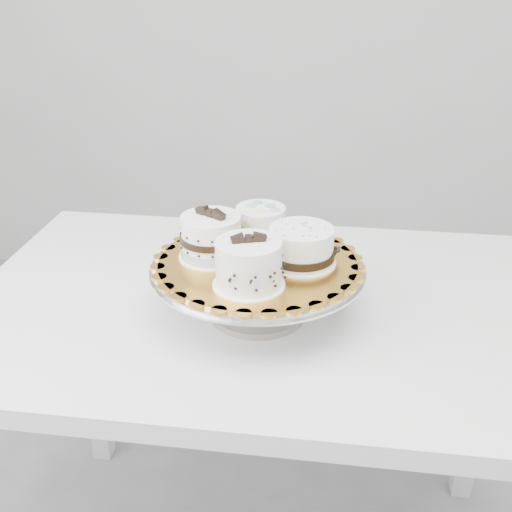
# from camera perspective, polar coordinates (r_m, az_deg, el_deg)

# --- Properties ---
(table) EXTENTS (1.13, 0.76, 0.75)m
(table) POSITION_cam_1_polar(r_m,az_deg,el_deg) (1.27, 0.48, -7.31)
(table) COLOR white
(table) RESTS_ON floor
(cake_stand) EXTENTS (0.38, 0.38, 0.10)m
(cake_stand) POSITION_cam_1_polar(r_m,az_deg,el_deg) (1.14, 0.15, -2.18)
(cake_stand) COLOR gray
(cake_stand) RESTS_ON table
(cake_board) EXTENTS (0.36, 0.36, 0.01)m
(cake_board) POSITION_cam_1_polar(r_m,az_deg,el_deg) (1.12, 0.15, -0.61)
(cake_board) COLOR gold
(cake_board) RESTS_ON cake_stand
(cake_swirl) EXTENTS (0.13, 0.13, 0.09)m
(cake_swirl) POSITION_cam_1_polar(r_m,az_deg,el_deg) (1.03, -0.65, -0.80)
(cake_swirl) COLOR white
(cake_swirl) RESTS_ON cake_board
(cake_banded) EXTENTS (0.14, 0.14, 0.10)m
(cake_banded) POSITION_cam_1_polar(r_m,az_deg,el_deg) (1.13, -4.00, 1.57)
(cake_banded) COLOR white
(cake_banded) RESTS_ON cake_board
(cake_dots) EXTENTS (0.11, 0.11, 0.07)m
(cake_dots) POSITION_cam_1_polar(r_m,az_deg,el_deg) (1.18, 0.41, 2.84)
(cake_dots) COLOR white
(cake_dots) RESTS_ON cake_board
(cake_ribbon) EXTENTS (0.14, 0.14, 0.07)m
(cake_ribbon) POSITION_cam_1_polar(r_m,az_deg,el_deg) (1.11, 4.08, 0.82)
(cake_ribbon) COLOR white
(cake_ribbon) RESTS_ON cake_board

